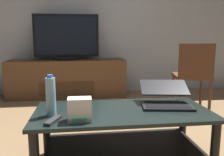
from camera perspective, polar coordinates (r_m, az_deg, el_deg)
back_wall at (r=4.20m, az=-3.87°, el=15.92°), size 6.40×0.12×2.80m
coffee_table at (r=1.78m, az=2.52°, el=-11.78°), size 1.26×0.60×0.43m
media_cabinet at (r=3.91m, az=-10.56°, el=-0.01°), size 1.84×0.52×0.59m
television at (r=3.83m, az=-10.88°, el=9.38°), size 1.01×0.20×0.71m
dining_chair at (r=3.17m, az=18.87°, el=1.12°), size 0.52×0.52×0.88m
laptop at (r=1.89m, az=12.76°, el=-4.72°), size 0.42×0.42×0.17m
router_box at (r=1.51m, az=-7.74°, el=-7.47°), size 0.15×0.10×0.15m
water_bottle_near at (r=1.63m, az=-14.46°, el=-4.29°), size 0.07×0.07×0.28m
cell_phone at (r=1.78m, az=-7.74°, el=-7.11°), size 0.11×0.16×0.01m
tv_remote at (r=1.54m, az=-13.95°, el=-9.86°), size 0.10×0.17×0.02m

